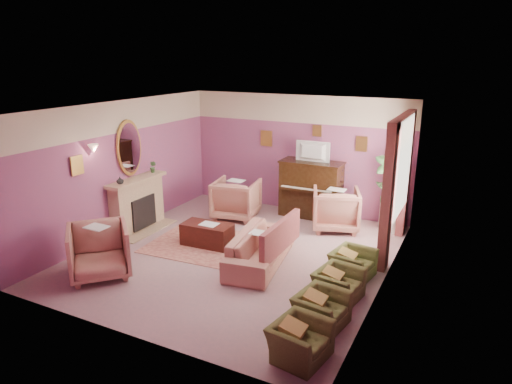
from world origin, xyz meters
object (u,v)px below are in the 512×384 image
at_px(television, 312,150).
at_px(coffee_table, 207,235).
at_px(piano, 311,190).
at_px(floral_armchair_right, 336,207).
at_px(olive_chair_a, 300,335).
at_px(olive_chair_b, 321,304).
at_px(olive_chair_c, 339,280).
at_px(side_table, 392,215).
at_px(sofa, 261,242).
at_px(floral_armchair_front, 99,249).
at_px(floral_armchair_left, 236,197).
at_px(olive_chair_d, 353,260).

distance_m(television, coffee_table, 3.13).
bearing_deg(piano, floral_armchair_right, -35.05).
xyz_separation_m(olive_chair_a, olive_chair_b, (0.00, 0.82, 0.00)).
distance_m(floral_armchair_right, olive_chair_b, 3.83).
distance_m(floral_armchair_right, olive_chair_c, 3.05).
xyz_separation_m(olive_chair_b, side_table, (0.16, 4.19, 0.03)).
bearing_deg(olive_chair_c, olive_chair_b, -90.00).
distance_m(sofa, floral_armchair_front, 2.82).
distance_m(piano, olive_chair_b, 4.60).
xyz_separation_m(coffee_table, floral_armchair_left, (-0.27, 1.69, 0.28)).
relative_size(olive_chair_a, olive_chair_b, 1.00).
bearing_deg(sofa, floral_armchair_front, -142.94).
bearing_deg(floral_armchair_left, coffee_table, -80.90).
distance_m(television, olive_chair_c, 4.01).
bearing_deg(sofa, olive_chair_c, -20.00).
bearing_deg(sofa, side_table, 56.72).
bearing_deg(floral_armchair_left, sofa, -50.82).
xyz_separation_m(television, sofa, (0.07, -2.78, -1.19)).
relative_size(olive_chair_d, side_table, 1.05).
height_order(coffee_table, olive_chair_c, olive_chair_c).
height_order(piano, television, television).
xyz_separation_m(piano, olive_chair_d, (1.73, -2.61, -0.33)).
bearing_deg(olive_chair_a, side_table, 88.12).
height_order(coffee_table, olive_chair_b, olive_chair_b).
xyz_separation_m(piano, television, (0.00, -0.05, 0.95)).
height_order(television, floral_armchair_left, television).
distance_m(olive_chair_c, side_table, 3.37).
bearing_deg(piano, olive_chair_d, -56.58).
bearing_deg(television, floral_armchair_front, -115.91).
height_order(coffee_table, floral_armchair_front, floral_armchair_front).
height_order(floral_armchair_left, olive_chair_b, floral_armchair_left).
distance_m(coffee_table, olive_chair_b, 3.42).
bearing_deg(floral_armchair_front, piano, 64.34).
bearing_deg(floral_armchair_left, olive_chair_a, -52.28).
xyz_separation_m(coffee_table, side_table, (3.14, 2.51, 0.12)).
xyz_separation_m(television, floral_armchair_right, (0.78, -0.50, -1.09)).
relative_size(piano, floral_armchair_left, 1.38).
distance_m(olive_chair_b, olive_chair_d, 1.64).
bearing_deg(olive_chair_d, olive_chair_c, -90.00).
relative_size(piano, sofa, 0.68).
xyz_separation_m(floral_armchair_right, floral_armchair_front, (-2.96, -3.99, 0.00)).
xyz_separation_m(floral_armchair_left, floral_armchair_front, (-0.66, -3.65, 0.00)).
relative_size(television, floral_armchair_left, 0.79).
height_order(coffee_table, sofa, sofa).
bearing_deg(television, olive_chair_c, -62.99).
relative_size(floral_armchair_right, floral_armchair_front, 1.00).
relative_size(olive_chair_a, olive_chair_d, 1.00).
height_order(floral_armchair_right, olive_chair_b, floral_armchair_right).
height_order(floral_armchair_left, floral_armchair_front, same).
relative_size(olive_chair_b, side_table, 1.05).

